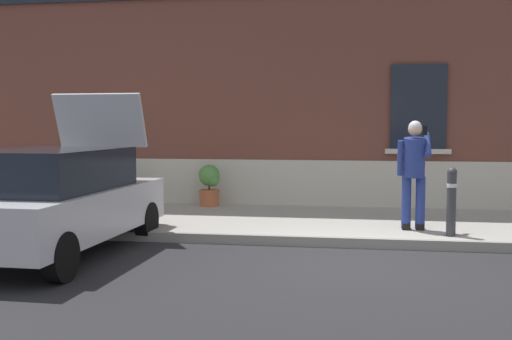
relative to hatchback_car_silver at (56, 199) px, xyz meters
The scene contains 9 objects.
ground_plane 4.18m from the hatchback_car_silver, ahead, with size 80.00×80.00×0.00m, color #232326.
sidewalk 5.18m from the hatchback_car_silver, 37.17° to the left, with size 24.00×3.60×0.15m, color #99968E.
curb_edge 4.34m from the hatchback_car_silver, 16.88° to the left, with size 24.00×0.12×0.15m, color gray.
building_facade 7.53m from the hatchback_car_silver, 53.74° to the left, with size 24.00×1.52×7.50m.
hatchback_car_silver is the anchor object (origin of this frame).
bollard_near_person 5.80m from the hatchback_car_silver, 16.53° to the left, with size 0.15×0.15×1.04m.
person_on_phone 5.47m from the hatchback_car_silver, 22.54° to the left, with size 0.51×0.48×1.75m.
planter_cream 4.41m from the hatchback_car_silver, 99.60° to the left, with size 0.44×0.44×0.86m.
planter_terracotta 4.60m from the hatchback_car_silver, 75.87° to the left, with size 0.44×0.44×0.86m.
Camera 1 is at (0.08, -8.39, 1.83)m, focal length 43.82 mm.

